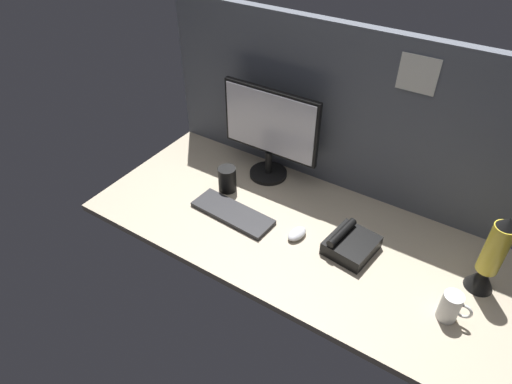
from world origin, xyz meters
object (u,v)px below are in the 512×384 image
keyboard (232,213)px  mouse (297,234)px  monitor (270,130)px  lava_lamp (490,260)px  desk_phone (351,244)px  mug_ceramic_white (451,307)px  mug_black_travel (227,179)px

keyboard → mouse: 30.08cm
monitor → lava_lamp: monitor is taller
mouse → monitor: bearing=146.8°
mouse → desk_phone: size_ratio=0.46×
keyboard → desk_phone: size_ratio=1.76×
monitor → lava_lamp: bearing=-9.8°
monitor → mouse: size_ratio=4.94×
mouse → mug_ceramic_white: bearing=4.3°
mug_black_travel → lava_lamp: bearing=1.7°
keyboard → mug_ceramic_white: 91.66cm
monitor → mug_black_travel: 29.64cm
monitor → mouse: bearing=-43.5°
monitor → mug_ceramic_white: (93.77, -37.09, -19.16)cm
lava_lamp → mouse: bearing=-168.8°
keyboard → mouse: size_ratio=3.85×
mug_black_travel → lava_lamp: 110.25cm
mug_black_travel → monitor: bearing=64.1°
keyboard → mug_black_travel: size_ratio=3.14×
monitor → mug_ceramic_white: 102.64cm
monitor → mouse: (32.17, -30.58, -23.21)cm
mouse → mug_ceramic_white: 62.07cm
monitor → lava_lamp: (99.97, -17.21, -10.89)cm
mug_ceramic_white → keyboard: bearing=178.0°
mouse → lava_lamp: lava_lamp is taller
mug_black_travel → mug_ceramic_white: 105.02cm
mouse → desk_phone: 21.74cm
lava_lamp → mug_black_travel: bearing=-178.3°
lava_lamp → desk_phone: 48.66cm
monitor → keyboard: 41.53cm
keyboard → monitor: bearing=97.4°
mug_black_travel → lava_lamp: (109.90, 3.25, 8.12)cm
lava_lamp → monitor: bearing=170.2°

